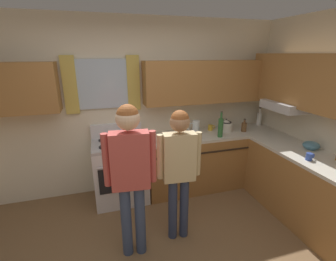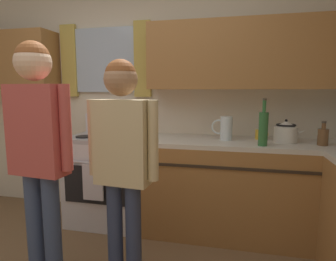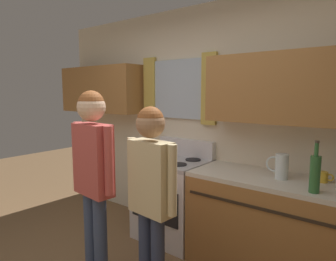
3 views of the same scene
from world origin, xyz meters
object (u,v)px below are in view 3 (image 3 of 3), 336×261
Objects in this scene: adult_left at (93,167)px; mug_mustard_yellow at (324,177)px; stove_oven at (172,197)px; bottle_wine_green at (315,173)px; water_pitcher at (281,166)px; adult_in_plaid at (151,185)px.

mug_mustard_yellow is at bearing 39.71° from adult_left.
bottle_wine_green reaches higher than stove_oven.
adult_left reaches higher than stove_oven.
adult_left reaches higher than water_pitcher.
adult_left is 0.55m from adult_in_plaid.
stove_oven is 5.00× the size of water_pitcher.
water_pitcher is (-0.32, -0.12, 0.07)m from mug_mustard_yellow.
bottle_wine_green is 0.25× the size of adult_in_plaid.
bottle_wine_green is 3.28× the size of mug_mustard_yellow.
water_pitcher reaches higher than mug_mustard_yellow.
mug_mustard_yellow is at bearing 4.80° from stove_oven.
mug_mustard_yellow is (1.49, 0.13, 0.48)m from stove_oven.
stove_oven is 0.66× the size of adult_left.
stove_oven is at bearing -179.56° from water_pitcher.
adult_left is at bearing -88.82° from stove_oven.
adult_in_plaid is (-0.93, -0.80, -0.08)m from bottle_wine_green.
adult_left is 1.07× the size of adult_in_plaid.
water_pitcher is 0.13× the size of adult_left.
stove_oven is 2.79× the size of bottle_wine_green.
water_pitcher is at bearing 43.78° from adult_left.
water_pitcher is at bearing 0.44° from stove_oven.
mug_mustard_yellow is 1.91m from adult_left.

